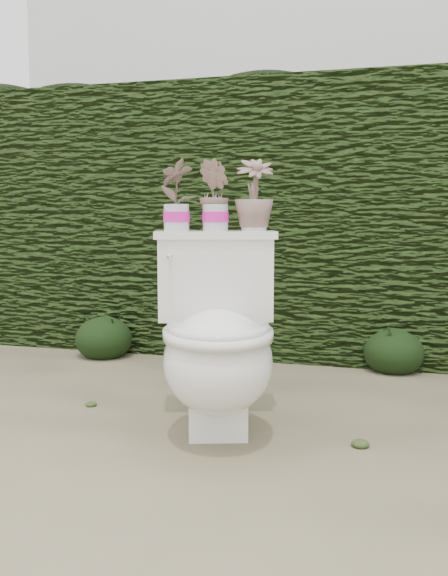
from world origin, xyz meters
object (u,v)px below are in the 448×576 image
(toilet, at_px, (217,342))
(potted_plant_center, at_px, (215,197))
(potted_plant_left, at_px, (176,197))
(potted_plant_right, at_px, (254,196))

(toilet, height_order, potted_plant_center, potted_plant_center)
(toilet, height_order, potted_plant_left, potted_plant_left)
(potted_plant_left, relative_size, potted_plant_right, 0.98)
(toilet, distance_m, potted_plant_center, 0.61)
(potted_plant_left, relative_size, potted_plant_center, 1.01)
(toilet, bearing_deg, potted_plant_right, 56.15)
(potted_plant_left, xyz_separation_m, potted_plant_right, (0.30, 0.10, 0.00))
(potted_plant_left, bearing_deg, toilet, 84.71)
(potted_plant_center, distance_m, potted_plant_right, 0.16)
(toilet, xyz_separation_m, potted_plant_right, (0.08, 0.28, 0.56))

